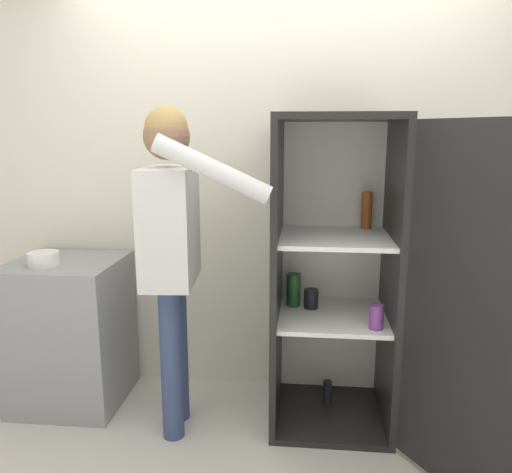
{
  "coord_description": "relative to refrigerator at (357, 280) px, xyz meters",
  "views": [
    {
      "loc": [
        0.17,
        -2.05,
        1.62
      ],
      "look_at": [
        -0.1,
        0.61,
        1.06
      ],
      "focal_mm": 35.0,
      "sensor_mm": 36.0,
      "label": 1
    }
  ],
  "objects": [
    {
      "name": "refrigerator",
      "position": [
        0.0,
        0.0,
        0.0
      ],
      "size": [
        1.05,
        1.19,
        1.71
      ],
      "color": "black",
      "rests_on": "ground_plane"
    },
    {
      "name": "wall_back",
      "position": [
        -0.45,
        0.45,
        0.42
      ],
      "size": [
        7.0,
        0.06,
        2.55
      ],
      "color": "silver",
      "rests_on": "ground_plane"
    },
    {
      "name": "counter",
      "position": [
        -1.68,
        0.11,
        -0.41
      ],
      "size": [
        0.62,
        0.58,
        0.88
      ],
      "color": "gray",
      "rests_on": "ground_plane"
    },
    {
      "name": "person",
      "position": [
        -0.97,
        -0.11,
        0.26
      ],
      "size": [
        0.69,
        0.59,
        1.75
      ],
      "color": "#384770",
      "rests_on": "ground_plane"
    },
    {
      "name": "bowl",
      "position": [
        -1.74,
        0.0,
        0.07
      ],
      "size": [
        0.17,
        0.17,
        0.08
      ],
      "color": "white",
      "rests_on": "counter"
    }
  ]
}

